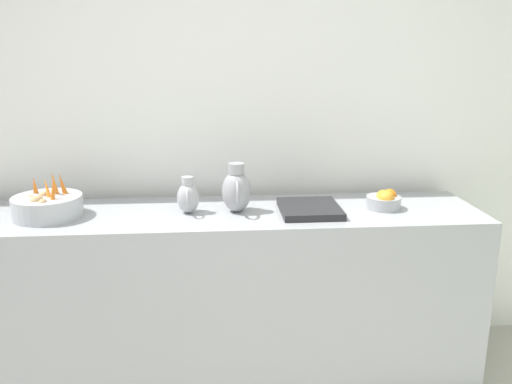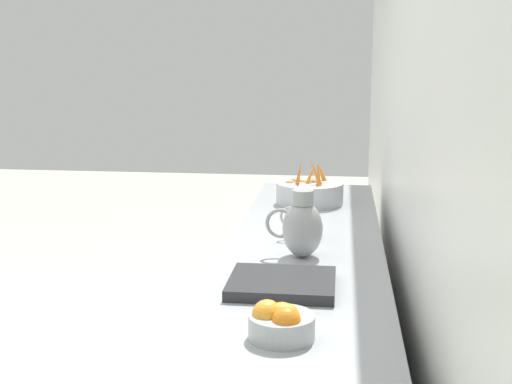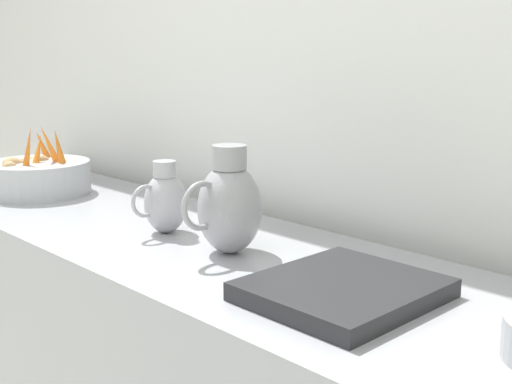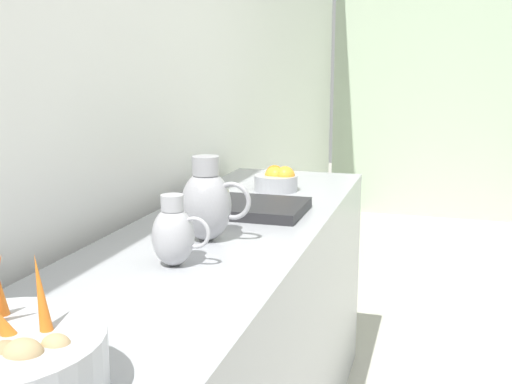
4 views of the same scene
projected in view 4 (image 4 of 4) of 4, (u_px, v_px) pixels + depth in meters
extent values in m
cube|color=white|center=(135.00, 50.00, 2.22)|extent=(0.10, 7.61, 3.00)
cone|color=orange|center=(42.00, 301.00, 0.97)|extent=(0.06, 0.05, 0.15)
ellipsoid|color=tan|center=(56.00, 347.00, 0.93)|extent=(0.05, 0.04, 0.04)
ellipsoid|color=tan|center=(24.00, 354.00, 0.90)|extent=(0.06, 0.05, 0.05)
ellipsoid|color=#9E7F56|center=(6.00, 354.00, 0.91)|extent=(0.05, 0.05, 0.04)
cylinder|color=#9EA0A5|center=(276.00, 183.00, 2.56)|extent=(0.18, 0.18, 0.07)
sphere|color=orange|center=(273.00, 176.00, 2.55)|extent=(0.07, 0.07, 0.07)
sphere|color=orange|center=(285.00, 176.00, 2.54)|extent=(0.08, 0.08, 0.08)
sphere|color=orange|center=(276.00, 176.00, 2.55)|extent=(0.07, 0.07, 0.07)
sphere|color=orange|center=(275.00, 174.00, 2.59)|extent=(0.08, 0.08, 0.08)
ellipsoid|color=#939399|center=(206.00, 206.00, 1.83)|extent=(0.15, 0.15, 0.21)
cylinder|color=#939399|center=(206.00, 166.00, 1.80)|extent=(0.08, 0.08, 0.06)
torus|color=#939399|center=(232.00, 201.00, 1.80)|extent=(0.11, 0.01, 0.11)
ellipsoid|color=#A3A3A8|center=(173.00, 236.00, 1.60)|extent=(0.11, 0.11, 0.16)
cylinder|color=#A3A3A8|center=(172.00, 203.00, 1.58)|extent=(0.06, 0.06, 0.04)
torus|color=#A3A3A8|center=(195.00, 233.00, 1.58)|extent=(0.08, 0.01, 0.08)
cube|color=#232326|center=(256.00, 208.00, 2.18)|extent=(0.34, 0.30, 0.04)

